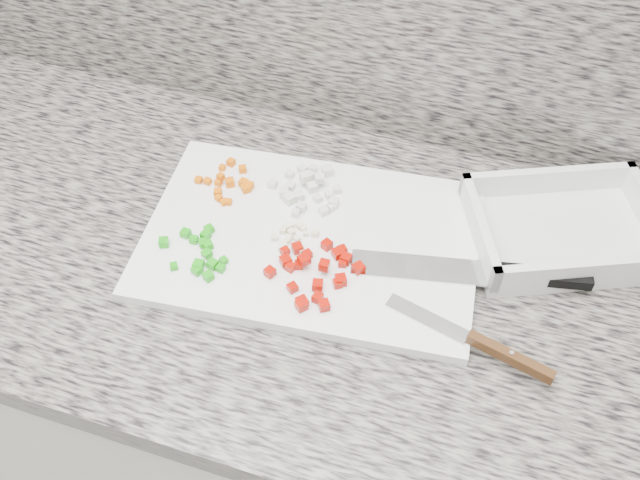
{
  "coord_description": "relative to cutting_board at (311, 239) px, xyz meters",
  "views": [
    {
      "loc": [
        0.26,
        0.83,
        1.68
      ],
      "look_at": [
        0.05,
        1.45,
        0.94
      ],
      "focal_mm": 40.0,
      "sensor_mm": 36.0,
      "label": 1
    }
  ],
  "objects": [
    {
      "name": "paring_knife",
      "position": [
        0.27,
        -0.11,
        0.01
      ],
      "size": [
        0.22,
        0.07,
        0.02
      ],
      "rotation": [
        0.0,
        0.0,
        -0.26
      ],
      "color": "silver",
      "rests_on": "cutting_board"
    },
    {
      "name": "cutting_board",
      "position": [
        0.0,
        0.0,
        0.0
      ],
      "size": [
        0.5,
        0.36,
        0.02
      ],
      "primitive_type": "cube",
      "rotation": [
        0.0,
        0.0,
        0.1
      ],
      "color": "white",
      "rests_on": "countertop"
    },
    {
      "name": "garlic_pile",
      "position": [
        -0.03,
        -0.01,
        0.01
      ],
      "size": [
        0.06,
        0.06,
        0.01
      ],
      "color": "beige",
      "rests_on": "cutting_board"
    },
    {
      "name": "onion_pile",
      "position": [
        -0.03,
        0.08,
        0.02
      ],
      "size": [
        0.11,
        0.11,
        0.02
      ],
      "color": "beige",
      "rests_on": "cutting_board"
    },
    {
      "name": "chef_knife",
      "position": [
        0.27,
        0.01,
        0.01
      ],
      "size": [
        0.33,
        0.1,
        0.02
      ],
      "rotation": [
        0.0,
        0.0,
        0.2
      ],
      "color": "silver",
      "rests_on": "cutting_board"
    },
    {
      "name": "countertop",
      "position": [
        -0.03,
        -0.03,
        -0.03
      ],
      "size": [
        3.96,
        0.64,
        0.04
      ],
      "primitive_type": "cube",
      "color": "slate",
      "rests_on": "cabinet"
    },
    {
      "name": "green_pepper_pile",
      "position": [
        -0.14,
        -0.08,
        0.01
      ],
      "size": [
        0.11,
        0.1,
        0.01
      ],
      "color": "#189B0E",
      "rests_on": "cutting_board"
    },
    {
      "name": "cabinet",
      "position": [
        -0.03,
        -0.03,
        -0.48
      ],
      "size": [
        3.92,
        0.62,
        0.86
      ],
      "primitive_type": "cube",
      "color": "silver",
      "rests_on": "ground"
    },
    {
      "name": "carrot_pile",
      "position": [
        -0.15,
        0.06,
        0.01
      ],
      "size": [
        0.09,
        0.1,
        0.02
      ],
      "color": "#D45C04",
      "rests_on": "cutting_board"
    },
    {
      "name": "red_pepper_pile",
      "position": [
        0.03,
        -0.07,
        0.02
      ],
      "size": [
        0.13,
        0.13,
        0.02
      ],
      "color": "#9E0C02",
      "rests_on": "cutting_board"
    },
    {
      "name": "tray",
      "position": [
        0.34,
        0.12,
        0.01
      ],
      "size": [
        0.32,
        0.28,
        0.05
      ],
      "rotation": [
        0.0,
        0.0,
        0.41
      ],
      "color": "silver",
      "rests_on": "countertop"
    }
  ]
}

